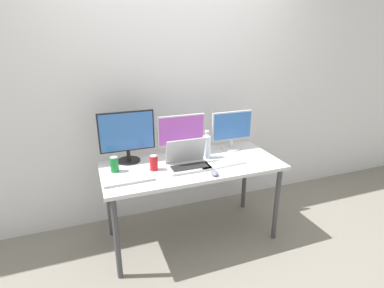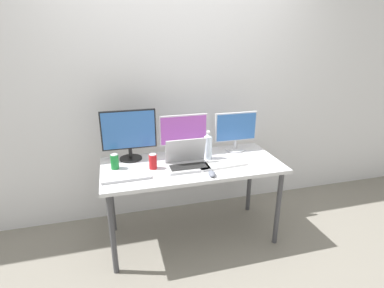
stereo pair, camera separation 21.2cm
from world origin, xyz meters
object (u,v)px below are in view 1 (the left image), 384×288
monitor_center (181,133)px  keyboard_aux (222,163)px  mouse_by_keyboard (214,173)px  laptop_silver (188,161)px  work_desk (192,171)px  water_bottle (207,146)px  soda_can_near_keyboard (154,163)px  keyboard_main (129,180)px  soda_can_by_laptop (114,164)px  monitor_right (232,129)px  monitor_left (127,135)px

monitor_center → keyboard_aux: 0.46m
mouse_by_keyboard → laptop_silver: bearing=131.1°
work_desk → water_bottle: water_bottle is taller
soda_can_near_keyboard → keyboard_main: bearing=-149.2°
mouse_by_keyboard → keyboard_aux: bearing=56.7°
keyboard_main → water_bottle: (0.73, 0.22, 0.11)m
laptop_silver → mouse_by_keyboard: laptop_silver is taller
monitor_center → soda_can_near_keyboard: (-0.32, -0.24, -0.14)m
soda_can_by_laptop → mouse_by_keyboard: bearing=-24.8°
monitor_right → soda_can_by_laptop: 1.14m
monitor_left → mouse_by_keyboard: size_ratio=4.61×
monitor_center → mouse_by_keyboard: (0.10, -0.50, -0.19)m
water_bottle → soda_can_by_laptop: size_ratio=2.04×
laptop_silver → water_bottle: bearing=28.9°
monitor_center → laptop_silver: size_ratio=1.29×
monitor_center → monitor_right: monitor_center is taller
keyboard_aux → soda_can_by_laptop: bearing=164.5°
work_desk → keyboard_main: bearing=-165.5°
monitor_right → mouse_by_keyboard: (-0.40, -0.48, -0.18)m
monitor_right → work_desk: bearing=-156.2°
keyboard_aux → soda_can_by_laptop: 0.89m
soda_can_near_keyboard → monitor_left: bearing=123.1°
keyboard_aux → soda_can_near_keyboard: size_ratio=3.37×
laptop_silver → soda_can_near_keyboard: laptop_silver is taller
keyboard_aux → soda_can_by_laptop: soda_can_by_laptop is taller
mouse_by_keyboard → monitor_left: bearing=146.9°
keyboard_aux → water_bottle: bearing=105.8°
monitor_center → water_bottle: size_ratio=1.72×
keyboard_main → mouse_by_keyboard: mouse_by_keyboard is taller
monitor_left → soda_can_by_laptop: (-0.14, -0.17, -0.18)m
water_bottle → soda_can_near_keyboard: 0.51m
work_desk → soda_can_near_keyboard: bearing=-178.3°
laptop_silver → keyboard_main: 0.52m
laptop_silver → keyboard_aux: size_ratio=0.81×
laptop_silver → soda_can_near_keyboard: bearing=172.4°
laptop_silver → work_desk: bearing=40.1°
work_desk → laptop_silver: size_ratio=4.45×
laptop_silver → soda_can_near_keyboard: (-0.28, 0.04, 0.01)m
keyboard_main → mouse_by_keyboard: bearing=-11.9°
monitor_left → keyboard_aux: size_ratio=1.11×
monitor_center → laptop_silver: bearing=-98.2°
keyboard_main → water_bottle: 0.77m
monitor_left → mouse_by_keyboard: 0.81m
mouse_by_keyboard → soda_can_by_laptop: soda_can_by_laptop is taller
laptop_silver → mouse_by_keyboard: bearing=-56.7°
monitor_left → keyboard_main: size_ratio=1.26×
soda_can_near_keyboard → laptop_silver: bearing=-7.6°
monitor_right → keyboard_aux: bearing=-128.6°
keyboard_aux → soda_can_near_keyboard: soda_can_near_keyboard is taller
monitor_right → keyboard_aux: 0.45m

